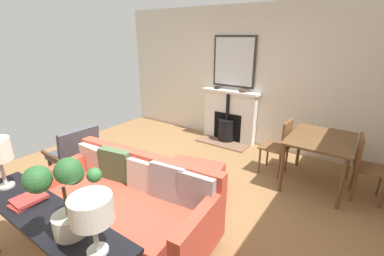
{
  "coord_description": "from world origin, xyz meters",
  "views": [
    {
      "loc": [
        2.32,
        2.23,
        2.12
      ],
      "look_at": [
        -0.69,
        0.13,
        0.81
      ],
      "focal_mm": 24.59,
      "sensor_mm": 36.0,
      "label": 1
    }
  ],
  "objects_px": {
    "sofa": "(129,203)",
    "dining_table": "(321,144)",
    "fireplace": "(229,119)",
    "dining_chair_by_back_wall": "(365,163)",
    "table_lamp_far_end": "(92,211)",
    "book_stack": "(29,200)",
    "armchair_accent": "(75,150)",
    "console_table": "(46,222)",
    "potted_plant": "(64,192)",
    "ottoman": "(192,177)",
    "mantel_bowl_near": "(217,87)",
    "dining_chair_near_fireplace": "(280,143)",
    "mantel_bowl_far": "(243,91)"
  },
  "relations": [
    {
      "from": "fireplace",
      "to": "dining_chair_by_back_wall",
      "type": "distance_m",
      "value": 2.58
    },
    {
      "from": "mantel_bowl_near",
      "to": "book_stack",
      "type": "bearing_deg",
      "value": 6.27
    },
    {
      "from": "dining_chair_near_fireplace",
      "to": "dining_chair_by_back_wall",
      "type": "relative_size",
      "value": 1.02
    },
    {
      "from": "mantel_bowl_near",
      "to": "mantel_bowl_far",
      "type": "bearing_deg",
      "value": 90.0
    },
    {
      "from": "sofa",
      "to": "table_lamp_far_end",
      "type": "relative_size",
      "value": 4.88
    },
    {
      "from": "mantel_bowl_far",
      "to": "dining_chair_near_fireplace",
      "type": "distance_m",
      "value": 1.46
    },
    {
      "from": "book_stack",
      "to": "fireplace",
      "type": "bearing_deg",
      "value": -178.21
    },
    {
      "from": "console_table",
      "to": "potted_plant",
      "type": "xyz_separation_m",
      "value": [
        0.01,
        0.4,
        0.43
      ]
    },
    {
      "from": "sofa",
      "to": "dining_table",
      "type": "height_order",
      "value": "sofa"
    },
    {
      "from": "sofa",
      "to": "potted_plant",
      "type": "bearing_deg",
      "value": 24.93
    },
    {
      "from": "mantel_bowl_near",
      "to": "dining_chair_by_back_wall",
      "type": "distance_m",
      "value": 2.93
    },
    {
      "from": "dining_table",
      "to": "mantel_bowl_far",
      "type": "bearing_deg",
      "value": -117.61
    },
    {
      "from": "table_lamp_far_end",
      "to": "dining_table",
      "type": "height_order",
      "value": "table_lamp_far_end"
    },
    {
      "from": "mantel_bowl_near",
      "to": "table_lamp_far_end",
      "type": "bearing_deg",
      "value": 19.2
    },
    {
      "from": "book_stack",
      "to": "console_table",
      "type": "bearing_deg",
      "value": 89.08
    },
    {
      "from": "table_lamp_far_end",
      "to": "sofa",
      "type": "bearing_deg",
      "value": -141.03
    },
    {
      "from": "mantel_bowl_near",
      "to": "console_table",
      "type": "xyz_separation_m",
      "value": [
        3.95,
        0.69,
        -0.41
      ]
    },
    {
      "from": "mantel_bowl_near",
      "to": "table_lamp_far_end",
      "type": "distance_m",
      "value": 4.19
    },
    {
      "from": "armchair_accent",
      "to": "potted_plant",
      "type": "xyz_separation_m",
      "value": [
        1.2,
        1.92,
        0.64
      ]
    },
    {
      "from": "potted_plant",
      "to": "sofa",
      "type": "bearing_deg",
      "value": -155.07
    },
    {
      "from": "armchair_accent",
      "to": "console_table",
      "type": "xyz_separation_m",
      "value": [
        1.19,
        1.53,
        0.21
      ]
    },
    {
      "from": "dining_chair_by_back_wall",
      "to": "table_lamp_far_end",
      "type": "bearing_deg",
      "value": -23.85
    },
    {
      "from": "book_stack",
      "to": "dining_chair_by_back_wall",
      "type": "bearing_deg",
      "value": 143.25
    },
    {
      "from": "dining_chair_by_back_wall",
      "to": "ottoman",
      "type": "bearing_deg",
      "value": -58.49
    },
    {
      "from": "ottoman",
      "to": "mantel_bowl_far",
      "type": "bearing_deg",
      "value": -174.03
    },
    {
      "from": "mantel_bowl_near",
      "to": "console_table",
      "type": "bearing_deg",
      "value": 9.9
    },
    {
      "from": "mantel_bowl_near",
      "to": "dining_chair_near_fireplace",
      "type": "distance_m",
      "value": 1.93
    },
    {
      "from": "dining_chair_near_fireplace",
      "to": "fireplace",
      "type": "bearing_deg",
      "value": -122.17
    },
    {
      "from": "ottoman",
      "to": "console_table",
      "type": "height_order",
      "value": "console_table"
    },
    {
      "from": "dining_chair_near_fireplace",
      "to": "sofa",
      "type": "bearing_deg",
      "value": -22.92
    },
    {
      "from": "armchair_accent",
      "to": "dining_chair_near_fireplace",
      "type": "bearing_deg",
      "value": 127.8
    },
    {
      "from": "mantel_bowl_far",
      "to": "table_lamp_far_end",
      "type": "relative_size",
      "value": 0.38
    },
    {
      "from": "fireplace",
      "to": "console_table",
      "type": "height_order",
      "value": "fireplace"
    },
    {
      "from": "console_table",
      "to": "mantel_bowl_near",
      "type": "bearing_deg",
      "value": -170.1
    },
    {
      "from": "fireplace",
      "to": "ottoman",
      "type": "distance_m",
      "value": 2.1
    },
    {
      "from": "potted_plant",
      "to": "dining_table",
      "type": "bearing_deg",
      "value": 160.48
    },
    {
      "from": "fireplace",
      "to": "mantel_bowl_near",
      "type": "relative_size",
      "value": 9.83
    },
    {
      "from": "fireplace",
      "to": "table_lamp_far_end",
      "type": "bearing_deg",
      "value": 15.14
    },
    {
      "from": "potted_plant",
      "to": "mantel_bowl_near",
      "type": "bearing_deg",
      "value": -164.67
    },
    {
      "from": "console_table",
      "to": "dining_chair_by_back_wall",
      "type": "xyz_separation_m",
      "value": [
        -3.1,
        2.06,
        -0.16
      ]
    },
    {
      "from": "dining_chair_by_back_wall",
      "to": "mantel_bowl_far",
      "type": "bearing_deg",
      "value": -111.42
    },
    {
      "from": "mantel_bowl_far",
      "to": "book_stack",
      "type": "bearing_deg",
      "value": -2.19
    },
    {
      "from": "table_lamp_far_end",
      "to": "dining_chair_by_back_wall",
      "type": "relative_size",
      "value": 0.48
    },
    {
      "from": "table_lamp_far_end",
      "to": "book_stack",
      "type": "distance_m",
      "value": 0.99
    },
    {
      "from": "dining_table",
      "to": "ottoman",
      "type": "bearing_deg",
      "value": -49.14
    },
    {
      "from": "fireplace",
      "to": "mantel_bowl_near",
      "type": "bearing_deg",
      "value": -91.99
    },
    {
      "from": "armchair_accent",
      "to": "table_lamp_far_end",
      "type": "xyz_separation_m",
      "value": [
        1.19,
        2.21,
        0.61
      ]
    },
    {
      "from": "mantel_bowl_far",
      "to": "sofa",
      "type": "distance_m",
      "value": 3.18
    },
    {
      "from": "ottoman",
      "to": "dining_chair_near_fireplace",
      "type": "xyz_separation_m",
      "value": [
        -1.2,
        0.84,
        0.3
      ]
    },
    {
      "from": "ottoman",
      "to": "console_table",
      "type": "bearing_deg",
      "value": -3.26
    }
  ]
}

